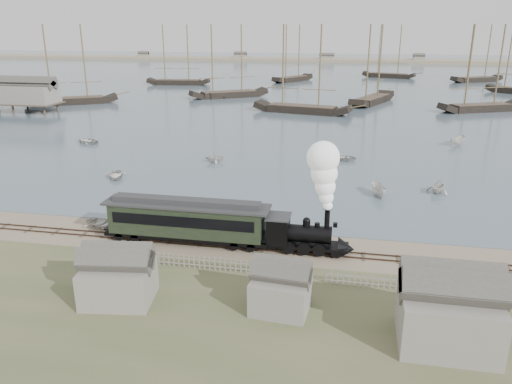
# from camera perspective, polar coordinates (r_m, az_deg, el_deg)

# --- Properties ---
(ground) EXTENTS (600.00, 600.00, 0.00)m
(ground) POSITION_cam_1_polar(r_m,az_deg,el_deg) (47.89, 2.53, -5.58)
(ground) COLOR gray
(ground) RESTS_ON ground
(harbor_water) EXTENTS (600.00, 336.00, 0.06)m
(harbor_water) POSITION_cam_1_polar(r_m,az_deg,el_deg) (214.25, 9.52, 13.04)
(harbor_water) COLOR #4D5F6E
(harbor_water) RESTS_ON ground
(rail_track) EXTENTS (120.00, 1.80, 0.16)m
(rail_track) POSITION_cam_1_polar(r_m,az_deg,el_deg) (46.07, 2.15, -6.53)
(rail_track) COLOR #3B2A20
(rail_track) RESTS_ON ground
(picket_fence_west) EXTENTS (19.00, 0.10, 1.20)m
(picket_fence_west) POSITION_cam_1_polar(r_m,az_deg,el_deg) (43.13, -7.57, -8.59)
(picket_fence_west) COLOR gray
(picket_fence_west) RESTS_ON ground
(picket_fence_east) EXTENTS (15.00, 0.10, 1.20)m
(picket_fence_east) POSITION_cam_1_polar(r_m,az_deg,el_deg) (41.23, 18.64, -10.84)
(picket_fence_east) COLOR gray
(picket_fence_east) RESTS_ON ground
(shed_left) EXTENTS (5.00, 4.00, 4.10)m
(shed_left) POSITION_cam_1_polar(r_m,az_deg,el_deg) (39.53, -15.28, -11.83)
(shed_left) COLOR gray
(shed_left) RESTS_ON ground
(shed_mid) EXTENTS (4.00, 3.50, 3.60)m
(shed_mid) POSITION_cam_1_polar(r_m,az_deg,el_deg) (37.12, 2.82, -13.27)
(shed_mid) COLOR gray
(shed_mid) RESTS_ON ground
(shed_right) EXTENTS (6.00, 5.00, 5.10)m
(shed_right) POSITION_cam_1_polar(r_m,az_deg,el_deg) (35.83, 20.72, -15.89)
(shed_right) COLOR gray
(shed_right) RESTS_ON ground
(far_spit) EXTENTS (500.00, 20.00, 1.80)m
(far_spit) POSITION_cam_1_polar(r_m,az_deg,el_deg) (293.99, 10.07, 14.43)
(far_spit) COLOR gray
(far_spit) RESTS_ON ground
(locomotive) EXTENTS (7.91, 2.95, 9.86)m
(locomotive) POSITION_cam_1_polar(r_m,az_deg,el_deg) (43.97, 7.18, -1.57)
(locomotive) COLOR black
(locomotive) RESTS_ON ground
(passenger_coach) EXTENTS (15.65, 3.02, 3.80)m
(passenger_coach) POSITION_cam_1_polar(r_m,az_deg,el_deg) (47.02, -7.94, -3.06)
(passenger_coach) COLOR black
(passenger_coach) RESTS_ON ground
(beached_dinghy) EXTENTS (4.00, 4.52, 0.78)m
(beached_dinghy) POSITION_cam_1_polar(r_m,az_deg,el_deg) (53.21, -17.27, -3.46)
(beached_dinghy) COLOR beige
(beached_dinghy) RESTS_ON ground
(rowboat_0) EXTENTS (4.79, 4.24, 0.82)m
(rowboat_0) POSITION_cam_1_polar(r_m,az_deg,el_deg) (69.55, -15.76, 1.89)
(rowboat_0) COLOR beige
(rowboat_0) RESTS_ON harbor_water
(rowboat_1) EXTENTS (3.17, 3.43, 1.51)m
(rowboat_1) POSITION_cam_1_polar(r_m,az_deg,el_deg) (74.93, -4.73, 3.98)
(rowboat_1) COLOR beige
(rowboat_1) RESTS_ON harbor_water
(rowboat_2) EXTENTS (3.81, 2.22, 1.38)m
(rowboat_2) POSITION_cam_1_polar(r_m,az_deg,el_deg) (61.68, 13.81, 0.23)
(rowboat_2) COLOR beige
(rowboat_2) RESTS_ON harbor_water
(rowboat_3) EXTENTS (3.02, 4.19, 0.86)m
(rowboat_3) POSITION_cam_1_polar(r_m,az_deg,el_deg) (76.97, 9.96, 3.90)
(rowboat_3) COLOR beige
(rowboat_3) RESTS_ON harbor_water
(rowboat_4) EXTENTS (4.14, 4.01, 1.66)m
(rowboat_4) POSITION_cam_1_polar(r_m,az_deg,el_deg) (64.84, 20.12, 0.64)
(rowboat_4) COLOR beige
(rowboat_4) RESTS_ON harbor_water
(rowboat_5) EXTENTS (3.92, 3.68, 1.51)m
(rowboat_5) POSITION_cam_1_polar(r_m,az_deg,el_deg) (92.20, 21.99, 5.45)
(rowboat_5) COLOR beige
(rowboat_5) RESTS_ON harbor_water
(rowboat_6) EXTENTS (4.29, 5.10, 0.90)m
(rowboat_6) POSITION_cam_1_polar(r_m,az_deg,el_deg) (92.01, -18.74, 5.60)
(rowboat_6) COLOR beige
(rowboat_6) RESTS_ON harbor_water
(schooner_0) EXTENTS (22.25, 16.54, 20.00)m
(schooner_0) POSITION_cam_1_polar(r_m,az_deg,el_deg) (139.36, -20.70, 13.47)
(schooner_0) COLOR black
(schooner_0) RESTS_ON harbor_water
(schooner_1) EXTENTS (21.74, 16.52, 20.00)m
(schooner_1) POSITION_cam_1_polar(r_m,az_deg,el_deg) (143.90, -3.17, 14.71)
(schooner_1) COLOR black
(schooner_1) RESTS_ON harbor_water
(schooner_2) EXTENTS (23.64, 10.04, 20.00)m
(schooner_2) POSITION_cam_1_polar(r_m,az_deg,el_deg) (117.76, 5.40, 13.82)
(schooner_2) COLOR black
(schooner_2) RESTS_ON harbor_water
(schooner_3) EXTENTS (13.13, 22.58, 20.00)m
(schooner_3) POSITION_cam_1_polar(r_m,az_deg,el_deg) (135.78, 13.42, 14.03)
(schooner_3) COLOR black
(schooner_3) RESTS_ON harbor_water
(schooner_4) EXTENTS (21.00, 13.15, 20.00)m
(schooner_4) POSITION_cam_1_polar(r_m,az_deg,el_deg) (130.74, 24.79, 12.72)
(schooner_4) COLOR black
(schooner_4) RESTS_ON harbor_water
(schooner_6) EXTENTS (21.92, 7.30, 20.00)m
(schooner_6) POSITION_cam_1_polar(r_m,az_deg,el_deg) (177.28, -9.00, 15.23)
(schooner_6) COLOR black
(schooner_6) RESTS_ON harbor_water
(schooner_7) EXTENTS (14.01, 18.88, 20.00)m
(schooner_7) POSITION_cam_1_polar(r_m,az_deg,el_deg) (186.51, 4.28, 15.55)
(schooner_7) COLOR black
(schooner_7) RESTS_ON harbor_water
(schooner_8) EXTENTS (20.55, 10.55, 20.00)m
(schooner_8) POSITION_cam_1_polar(r_m,az_deg,el_deg) (205.88, 15.12, 15.27)
(schooner_8) COLOR black
(schooner_8) RESTS_ON harbor_water
(schooner_9) EXTENTS (19.98, 14.09, 20.00)m
(schooner_9) POSITION_cam_1_polar(r_m,az_deg,el_deg) (201.11, 24.24, 14.25)
(schooner_9) COLOR black
(schooner_9) RESTS_ON harbor_water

